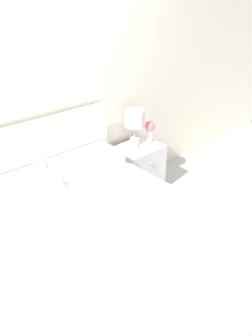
{
  "coord_description": "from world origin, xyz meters",
  "views": [
    {
      "loc": [
        -1.17,
        -2.48,
        2.05
      ],
      "look_at": [
        0.52,
        -0.59,
        0.65
      ],
      "focal_mm": 35.0,
      "sensor_mm": 36.0,
      "label": 1
    }
  ],
  "objects_px": {
    "bed": "(111,250)",
    "alarm_clock": "(133,147)",
    "nightstand": "(138,170)",
    "table_lamp": "(135,121)",
    "flower_vase": "(150,129)"
  },
  "relations": [
    {
      "from": "nightstand",
      "to": "alarm_clock",
      "type": "relative_size",
      "value": 6.34
    },
    {
      "from": "bed",
      "to": "alarm_clock",
      "type": "height_order",
      "value": "bed"
    },
    {
      "from": "bed",
      "to": "alarm_clock",
      "type": "relative_size",
      "value": 24.31
    },
    {
      "from": "bed",
      "to": "table_lamp",
      "type": "relative_size",
      "value": 5.52
    },
    {
      "from": "flower_vase",
      "to": "nightstand",
      "type": "bearing_deg",
      "value": -177.97
    },
    {
      "from": "alarm_clock",
      "to": "bed",
      "type": "bearing_deg",
      "value": -140.7
    },
    {
      "from": "bed",
      "to": "flower_vase",
      "type": "xyz_separation_m",
      "value": [
        1.22,
        0.8,
        0.42
      ]
    },
    {
      "from": "bed",
      "to": "table_lamp",
      "type": "xyz_separation_m",
      "value": [
        1.05,
        0.86,
        0.54
      ]
    },
    {
      "from": "alarm_clock",
      "to": "flower_vase",
      "type": "bearing_deg",
      "value": 4.99
    },
    {
      "from": "bed",
      "to": "alarm_clock",
      "type": "xyz_separation_m",
      "value": [
        0.95,
        0.78,
        0.3
      ]
    },
    {
      "from": "nightstand",
      "to": "alarm_clock",
      "type": "distance_m",
      "value": 0.33
    },
    {
      "from": "bed",
      "to": "alarm_clock",
      "type": "bearing_deg",
      "value": 39.3
    },
    {
      "from": "flower_vase",
      "to": "table_lamp",
      "type": "bearing_deg",
      "value": 161.73
    },
    {
      "from": "flower_vase",
      "to": "alarm_clock",
      "type": "height_order",
      "value": "flower_vase"
    },
    {
      "from": "flower_vase",
      "to": "alarm_clock",
      "type": "bearing_deg",
      "value": -175.01
    }
  ]
}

